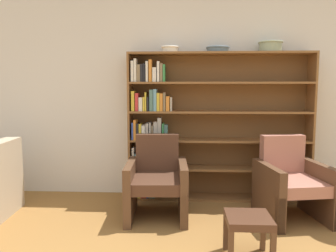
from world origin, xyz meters
TOP-DOWN VIEW (x-y plane):
  - wall_back at (0.00, 2.77)m, footprint 12.00×0.06m
  - bookshelf at (0.04, 2.59)m, footprint 2.22×0.30m
  - bowl_brass at (-0.35, 2.58)m, footprint 0.22×0.22m
  - bowl_slate at (0.22, 2.58)m, footprint 0.28×0.28m
  - bowl_sage at (0.84, 2.58)m, footprint 0.29×0.29m
  - armchair_leather at (-0.47, 1.99)m, footprint 0.67×0.71m
  - armchair_cushioned at (0.96, 1.99)m, footprint 0.75×0.78m
  - footstool at (0.34, 1.09)m, footprint 0.36×0.36m

SIDE VIEW (x-z plane):
  - footstool at x=0.34m, z-range 0.12..0.48m
  - armchair_leather at x=-0.47m, z-range -0.05..0.81m
  - armchair_cushioned at x=0.96m, z-range -0.05..0.81m
  - bookshelf at x=0.04m, z-range 0.01..1.82m
  - wall_back at x=0.00m, z-range 0.00..2.75m
  - bowl_slate at x=0.22m, z-range 1.81..1.88m
  - bowl_brass at x=-0.35m, z-range 1.81..1.89m
  - bowl_sage at x=0.84m, z-range 1.81..1.94m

